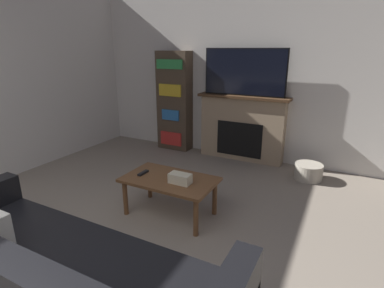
% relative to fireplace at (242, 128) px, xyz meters
% --- Properties ---
extents(wall_back, '(5.83, 0.06, 2.70)m').
position_rel_fireplace_xyz_m(wall_back, '(-0.18, 0.14, 0.84)').
color(wall_back, silver).
rests_on(wall_back, ground_plane).
extents(fireplace, '(1.41, 0.28, 1.02)m').
position_rel_fireplace_xyz_m(fireplace, '(0.00, 0.00, 0.00)').
color(fireplace, tan).
rests_on(fireplace, ground_plane).
extents(tv, '(1.25, 0.03, 0.69)m').
position_rel_fireplace_xyz_m(tv, '(0.00, -0.02, 0.85)').
color(tv, black).
rests_on(tv, fireplace).
extents(couch, '(2.36, 0.93, 0.81)m').
position_rel_fireplace_xyz_m(couch, '(-0.07, -3.46, -0.24)').
color(couch, black).
rests_on(couch, ground_plane).
extents(coffee_table, '(0.96, 0.56, 0.42)m').
position_rel_fireplace_xyz_m(coffee_table, '(-0.11, -1.99, -0.15)').
color(coffee_table, brown).
rests_on(coffee_table, ground_plane).
extents(tissue_box, '(0.22, 0.12, 0.10)m').
position_rel_fireplace_xyz_m(tissue_box, '(0.05, -2.04, -0.05)').
color(tissue_box, beige).
rests_on(tissue_box, coffee_table).
extents(remote_control, '(0.04, 0.15, 0.02)m').
position_rel_fireplace_xyz_m(remote_control, '(-0.42, -2.02, -0.09)').
color(remote_control, black).
rests_on(remote_control, coffee_table).
extents(bookshelf, '(0.57, 0.29, 1.67)m').
position_rel_fireplace_xyz_m(bookshelf, '(-1.21, -0.02, 0.32)').
color(bookshelf, '#4C3D2D').
rests_on(bookshelf, ground_plane).
extents(storage_basket, '(0.37, 0.37, 0.21)m').
position_rel_fireplace_xyz_m(storage_basket, '(1.08, -0.35, -0.41)').
color(storage_basket, '#BCB29E').
rests_on(storage_basket, ground_plane).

